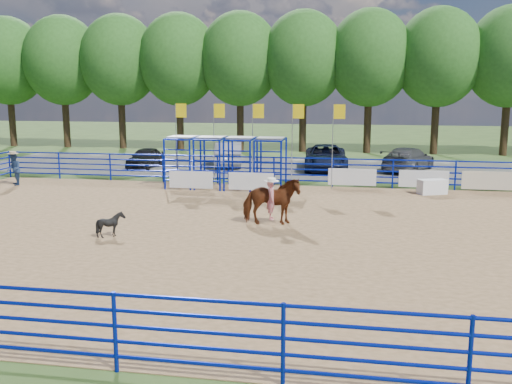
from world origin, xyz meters
TOP-DOWN VIEW (x-y plane):
  - ground at (0.00, 0.00)m, footprint 120.00×120.00m
  - arena_dirt at (0.00, 0.00)m, footprint 30.00×20.00m
  - gravel_strip at (0.00, 17.00)m, footprint 40.00×10.00m
  - announcer_table at (7.77, 8.76)m, footprint 1.45×1.09m
  - horse_and_rider at (1.13, 1.39)m, footprint 2.21×1.27m
  - calf at (-3.98, -1.25)m, footprint 0.90×0.83m
  - spectator_cowboy at (-13.21, 7.61)m, footprint 1.00×1.04m
  - car_a at (-8.96, 15.20)m, footprint 1.56×3.70m
  - car_b at (-3.92, 16.82)m, footprint 2.57×4.98m
  - car_c at (2.35, 16.10)m, footprint 2.90×5.65m
  - car_d at (7.31, 16.50)m, footprint 3.85×5.32m
  - perimeter_fence at (0.00, 0.00)m, footprint 30.10×20.10m
  - chute_assembly at (-1.90, 8.84)m, footprint 19.32×2.41m
  - treeline at (0.00, 26.00)m, footprint 56.40×6.40m

SIDE VIEW (x-z plane):
  - ground at x=0.00m, z-range 0.00..0.00m
  - gravel_strip at x=0.00m, z-range 0.00..0.01m
  - arena_dirt at x=0.00m, z-range 0.00..0.02m
  - announcer_table at x=7.77m, z-range 0.02..0.72m
  - calf at x=-3.98m, z-range 0.02..0.88m
  - car_a at x=-8.96m, z-range 0.01..1.26m
  - car_d at x=7.31m, z-range 0.01..1.44m
  - perimeter_fence at x=0.00m, z-range 0.00..1.50m
  - car_c at x=2.35m, z-range 0.01..1.54m
  - car_b at x=-3.92m, z-range 0.01..1.57m
  - spectator_cowboy at x=-13.21m, z-range 0.02..1.76m
  - horse_and_rider at x=1.13m, z-range -0.26..2.20m
  - chute_assembly at x=-1.90m, z-range -0.84..3.36m
  - treeline at x=0.00m, z-range 1.91..13.15m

